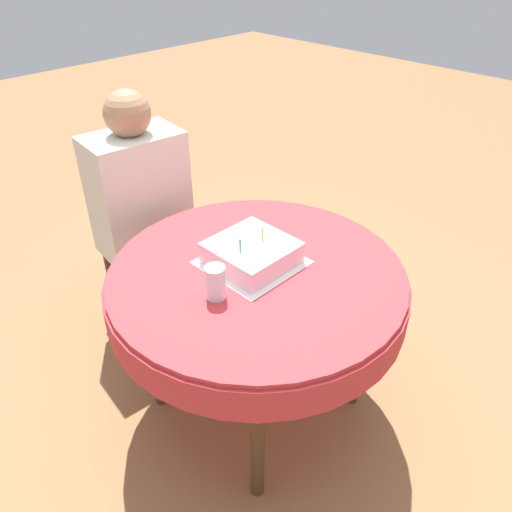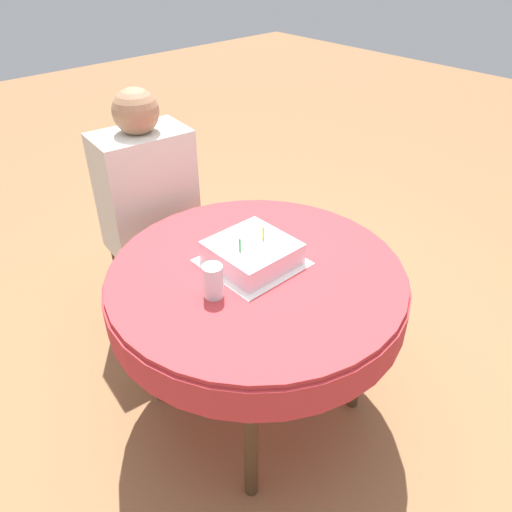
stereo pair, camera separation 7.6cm
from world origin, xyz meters
name	(u,v)px [view 1 (the left image)]	position (x,y,z in m)	size (l,w,h in m)	color
ground_plane	(256,400)	(0.00, 0.00, 0.00)	(12.00, 12.00, 0.00)	#8C603D
dining_table	(257,289)	(0.00, 0.00, 0.62)	(1.10, 1.10, 0.71)	#BC3338
chair	(138,230)	(0.05, 0.86, 0.49)	(0.40, 0.40, 0.93)	#4C331E
person	(141,197)	(0.04, 0.78, 0.71)	(0.44, 0.39, 1.19)	#9E7051
napkin	(252,262)	(0.02, 0.05, 0.71)	(0.33, 0.33, 0.00)	white
birthday_cake	(252,253)	(0.02, 0.05, 0.75)	(0.28, 0.28, 0.13)	silver
drinking_glass	(216,282)	(-0.20, -0.01, 0.77)	(0.07, 0.07, 0.12)	silver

